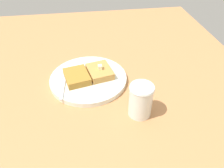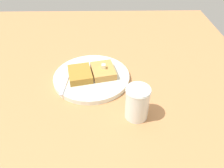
% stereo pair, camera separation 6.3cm
% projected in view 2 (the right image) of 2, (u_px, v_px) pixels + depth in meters
% --- Properties ---
extents(table_surface, '(1.13, 1.13, 0.03)m').
position_uv_depth(table_surface, '(93.00, 75.00, 0.76)').
color(table_surface, '#BA7D4C').
rests_on(table_surface, ground).
extents(plate, '(0.25, 0.25, 0.02)m').
position_uv_depth(plate, '(92.00, 77.00, 0.72)').
color(plate, silver).
rests_on(plate, table_surface).
extents(toast_slice_left, '(0.09, 0.10, 0.02)m').
position_uv_depth(toast_slice_left, '(103.00, 71.00, 0.71)').
color(toast_slice_left, '#C28C45').
rests_on(toast_slice_left, plate).
extents(toast_slice_middle, '(0.09, 0.10, 0.02)m').
position_uv_depth(toast_slice_middle, '(80.00, 74.00, 0.70)').
color(toast_slice_middle, '#AA782C').
rests_on(toast_slice_middle, plate).
extents(butter_pat_primary, '(0.01, 0.01, 0.01)m').
position_uv_depth(butter_pat_primary, '(104.00, 66.00, 0.70)').
color(butter_pat_primary, '#F2F0C4').
rests_on(butter_pat_primary, toast_slice_left).
extents(fork, '(0.03, 0.16, 0.00)m').
position_uv_depth(fork, '(68.00, 77.00, 0.70)').
color(fork, silver).
rests_on(fork, plate).
extents(syrup_jar, '(0.07, 0.07, 0.10)m').
position_uv_depth(syrup_jar, '(137.00, 104.00, 0.57)').
color(syrup_jar, '#5A2D07').
rests_on(syrup_jar, table_surface).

